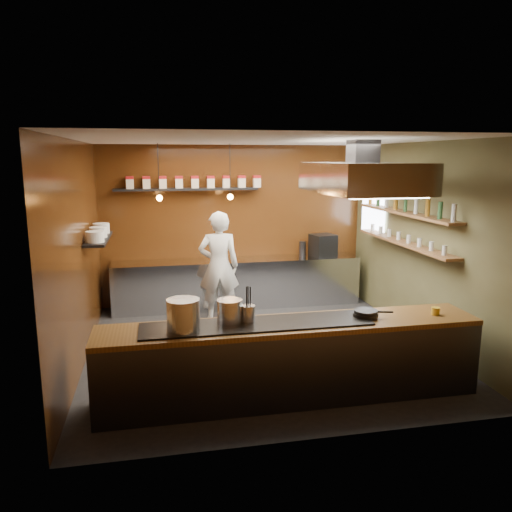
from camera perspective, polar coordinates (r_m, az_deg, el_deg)
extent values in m
plane|color=black|center=(7.52, 0.68, -10.41)|extent=(5.00, 5.00, 0.00)
plane|color=#37140A|center=(9.53, -2.44, 3.54)|extent=(5.00, 0.00, 5.00)
plane|color=#37140A|center=(7.03, -19.65, 0.14)|extent=(0.00, 5.00, 5.00)
plane|color=#4B482A|center=(8.00, 18.50, 1.50)|extent=(0.00, 5.00, 5.00)
plane|color=silver|center=(6.99, 0.74, 13.10)|extent=(5.00, 5.00, 0.00)
plane|color=white|center=(9.43, 13.27, 5.62)|extent=(0.00, 1.00, 1.00)
cube|color=silver|center=(9.41, -2.07, -3.07)|extent=(4.60, 0.65, 0.90)
cube|color=#38383D|center=(5.92, 3.99, -12.10)|extent=(4.40, 0.70, 0.86)
cube|color=brown|center=(5.75, 4.06, -7.89)|extent=(4.40, 0.72, 0.06)
cube|color=black|center=(5.65, 0.11, -7.79)|extent=(2.60, 0.55, 0.02)
cube|color=black|center=(9.23, -7.91, 7.56)|extent=(2.60, 0.26, 0.04)
cube|color=black|center=(7.98, -17.54, 1.89)|extent=(0.30, 1.40, 0.04)
cube|color=brown|center=(8.13, 16.66, 4.74)|extent=(0.26, 2.80, 0.04)
cube|color=brown|center=(8.19, 16.48, 1.47)|extent=(0.26, 2.80, 0.04)
cube|color=#38383D|center=(7.00, 12.13, 11.62)|extent=(0.35, 0.35, 0.30)
cube|color=silver|center=(7.01, 12.01, 8.76)|extent=(1.20, 2.00, 0.40)
cube|color=white|center=(7.02, 11.94, 7.05)|extent=(1.00, 1.80, 0.02)
cylinder|color=black|center=(8.54, -11.09, 9.53)|extent=(0.01, 0.01, 0.90)
sphere|color=orange|center=(8.56, -10.98, 6.52)|extent=(0.10, 0.10, 0.10)
cylinder|color=black|center=(8.63, -2.99, 9.73)|extent=(0.01, 0.01, 0.90)
sphere|color=orange|center=(8.65, -2.96, 6.75)|extent=(0.10, 0.10, 0.10)
cube|color=beige|center=(9.22, -14.21, 7.98)|extent=(0.13, 0.13, 0.17)
cube|color=#A31417|center=(9.21, -14.24, 8.66)|extent=(0.13, 0.13, 0.05)
cube|color=beige|center=(9.21, -12.40, 8.06)|extent=(0.13, 0.13, 0.17)
cube|color=#A31417|center=(9.20, -12.43, 8.74)|extent=(0.13, 0.13, 0.05)
cube|color=beige|center=(9.21, -10.60, 8.12)|extent=(0.13, 0.13, 0.17)
cube|color=#A31417|center=(9.20, -10.62, 8.81)|extent=(0.14, 0.13, 0.05)
cube|color=beige|center=(9.22, -8.79, 8.19)|extent=(0.13, 0.13, 0.17)
cube|color=#A31417|center=(9.21, -8.81, 8.87)|extent=(0.13, 0.13, 0.05)
cube|color=beige|center=(9.23, -6.99, 8.24)|extent=(0.13, 0.13, 0.17)
cube|color=#A31417|center=(9.23, -7.01, 8.92)|extent=(0.14, 0.13, 0.05)
cube|color=beige|center=(9.26, -5.20, 8.28)|extent=(0.13, 0.13, 0.17)
cube|color=#A31417|center=(9.26, -5.21, 8.96)|extent=(0.14, 0.13, 0.05)
cube|color=beige|center=(9.30, -3.42, 8.32)|extent=(0.13, 0.13, 0.17)
cube|color=#A31417|center=(9.29, -3.43, 9.00)|extent=(0.14, 0.13, 0.05)
cube|color=beige|center=(9.34, -1.66, 8.35)|extent=(0.13, 0.13, 0.17)
cube|color=#A31417|center=(9.34, -1.66, 9.02)|extent=(0.14, 0.13, 0.05)
cube|color=beige|center=(9.39, 0.09, 8.37)|extent=(0.13, 0.13, 0.17)
cube|color=#A31417|center=(9.39, 0.09, 9.04)|extent=(0.14, 0.13, 0.05)
cylinder|color=white|center=(7.52, -17.94, 2.10)|extent=(0.26, 0.26, 0.16)
cylinder|color=white|center=(7.96, -17.59, 2.60)|extent=(0.26, 0.26, 0.16)
cylinder|color=white|center=(8.41, -17.27, 3.05)|extent=(0.26, 0.26, 0.16)
cylinder|color=silver|center=(7.00, 21.69, 4.60)|extent=(0.06, 0.06, 0.24)
cylinder|color=#2D5933|center=(7.27, 20.30, 4.92)|extent=(0.06, 0.06, 0.24)
cylinder|color=#8C601E|center=(7.55, 19.02, 5.21)|extent=(0.06, 0.06, 0.24)
cylinder|color=silver|center=(7.83, 17.83, 5.48)|extent=(0.06, 0.06, 0.24)
cylinder|color=#2D5933|center=(8.12, 16.72, 5.72)|extent=(0.06, 0.06, 0.24)
cylinder|color=#8C601E|center=(8.40, 15.68, 5.95)|extent=(0.06, 0.06, 0.24)
cylinder|color=silver|center=(8.69, 14.71, 6.16)|extent=(0.06, 0.06, 0.24)
cylinder|color=#2D5933|center=(8.99, 13.80, 6.36)|extent=(0.06, 0.06, 0.24)
cylinder|color=#8C601E|center=(9.28, 12.95, 6.54)|extent=(0.06, 0.06, 0.24)
cylinder|color=silver|center=(7.20, 20.75, 0.60)|extent=(0.07, 0.07, 0.13)
cylinder|color=silver|center=(7.47, 19.42, 1.06)|extent=(0.07, 0.07, 0.13)
cylinder|color=silver|center=(7.75, 18.19, 1.48)|extent=(0.07, 0.07, 0.13)
cylinder|color=silver|center=(8.04, 17.05, 1.87)|extent=(0.07, 0.07, 0.13)
cylinder|color=silver|center=(8.32, 15.99, 2.24)|extent=(0.07, 0.07, 0.13)
cylinder|color=silver|center=(8.61, 14.99, 2.58)|extent=(0.07, 0.07, 0.13)
cylinder|color=silver|center=(8.90, 14.06, 2.90)|extent=(0.07, 0.07, 0.13)
cylinder|color=silver|center=(9.20, 13.19, 3.20)|extent=(0.07, 0.07, 0.13)
cylinder|color=silver|center=(5.43, -8.30, -6.68)|extent=(0.40, 0.40, 0.35)
cylinder|color=silver|center=(5.64, -3.04, -6.31)|extent=(0.30, 0.30, 0.27)
cylinder|color=silver|center=(5.65, -0.87, -6.63)|extent=(0.16, 0.16, 0.20)
cylinder|color=black|center=(6.03, 12.42, -6.55)|extent=(0.29, 0.29, 0.04)
cylinder|color=black|center=(6.01, 12.44, -6.22)|extent=(0.27, 0.27, 0.04)
cylinder|color=black|center=(6.05, 14.57, -6.21)|extent=(0.18, 0.07, 0.02)
cylinder|color=gold|center=(6.37, 19.82, -5.94)|extent=(0.11, 0.11, 0.09)
cube|color=black|center=(9.66, 7.66, 1.22)|extent=(0.50, 0.48, 0.42)
imported|color=silver|center=(8.53, -4.27, -1.17)|extent=(0.72, 0.51, 1.89)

